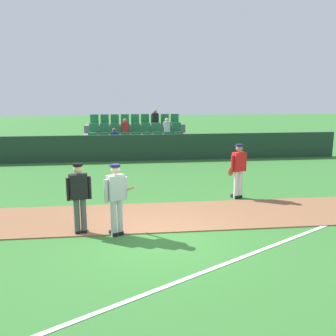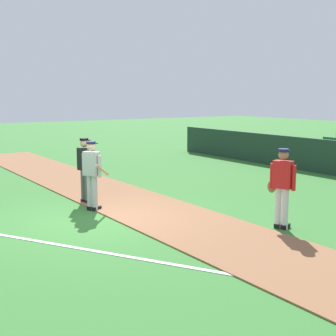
# 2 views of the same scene
# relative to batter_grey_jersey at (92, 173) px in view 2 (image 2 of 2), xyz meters

# --- Properties ---
(ground_plane) EXTENTS (80.00, 80.00, 0.00)m
(ground_plane) POSITION_rel_batter_grey_jersey_xyz_m (0.85, -0.34, -0.97)
(ground_plane) COLOR #33702D
(infield_dirt_path) EXTENTS (28.00, 2.44, 0.03)m
(infield_dirt_path) POSITION_rel_batter_grey_jersey_xyz_m (0.85, 1.22, -0.95)
(infield_dirt_path) COLOR brown
(infield_dirt_path) RESTS_ON ground
(foul_line_chalk) EXTENTS (10.42, 6.13, 0.01)m
(foul_line_chalk) POSITION_rel_batter_grey_jersey_xyz_m (3.85, -0.84, -0.96)
(foul_line_chalk) COLOR white
(foul_line_chalk) RESTS_ON ground
(batter_grey_jersey) EXTENTS (0.74, 0.70, 1.76)m
(batter_grey_jersey) POSITION_rel_batter_grey_jersey_xyz_m (0.00, 0.00, 0.00)
(batter_grey_jersey) COLOR #B2B2B2
(batter_grey_jersey) RESTS_ON ground
(umpire_home_plate) EXTENTS (0.58, 0.36, 1.76)m
(umpire_home_plate) POSITION_rel_batter_grey_jersey_xyz_m (-0.89, 0.21, 0.03)
(umpire_home_plate) COLOR #4C4C4C
(umpire_home_plate) RESTS_ON ground
(runner_red_jersey) EXTENTS (0.67, 0.40, 1.76)m
(runner_red_jersey) POSITION_rel_batter_grey_jersey_xyz_m (3.80, 2.74, -0.01)
(runner_red_jersey) COLOR silver
(runner_red_jersey) RESTS_ON ground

